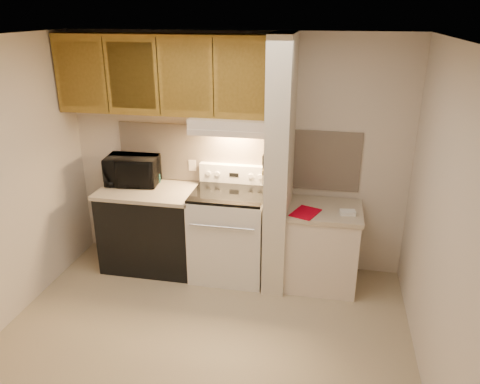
# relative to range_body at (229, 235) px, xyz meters

# --- Properties ---
(floor) EXTENTS (3.60, 3.60, 0.00)m
(floor) POSITION_rel_range_body_xyz_m (0.00, -1.16, -0.46)
(floor) COLOR tan
(floor) RESTS_ON ground
(ceiling) EXTENTS (3.60, 3.60, 0.00)m
(ceiling) POSITION_rel_range_body_xyz_m (0.00, -1.16, 2.04)
(ceiling) COLOR white
(ceiling) RESTS_ON wall_back
(wall_back) EXTENTS (3.60, 2.50, 0.02)m
(wall_back) POSITION_rel_range_body_xyz_m (0.00, 0.34, 0.79)
(wall_back) COLOR beige
(wall_back) RESTS_ON floor
(wall_right) EXTENTS (0.02, 3.00, 2.50)m
(wall_right) POSITION_rel_range_body_xyz_m (1.80, -1.16, 0.79)
(wall_right) COLOR beige
(wall_right) RESTS_ON floor
(backsplash) EXTENTS (2.60, 0.02, 0.63)m
(backsplash) POSITION_rel_range_body_xyz_m (0.00, 0.33, 0.78)
(backsplash) COLOR beige
(backsplash) RESTS_ON wall_back
(range_body) EXTENTS (0.76, 0.65, 0.92)m
(range_body) POSITION_rel_range_body_xyz_m (0.00, 0.00, 0.00)
(range_body) COLOR silver
(range_body) RESTS_ON floor
(oven_window) EXTENTS (0.50, 0.01, 0.30)m
(oven_window) POSITION_rel_range_body_xyz_m (0.00, -0.32, 0.04)
(oven_window) COLOR black
(oven_window) RESTS_ON range_body
(oven_handle) EXTENTS (0.65, 0.02, 0.02)m
(oven_handle) POSITION_rel_range_body_xyz_m (0.00, -0.35, 0.26)
(oven_handle) COLOR silver
(oven_handle) RESTS_ON range_body
(cooktop) EXTENTS (0.74, 0.64, 0.03)m
(cooktop) POSITION_rel_range_body_xyz_m (0.00, 0.00, 0.48)
(cooktop) COLOR black
(cooktop) RESTS_ON range_body
(range_backguard) EXTENTS (0.76, 0.08, 0.20)m
(range_backguard) POSITION_rel_range_body_xyz_m (0.00, 0.28, 0.59)
(range_backguard) COLOR silver
(range_backguard) RESTS_ON range_body
(range_display) EXTENTS (0.10, 0.01, 0.04)m
(range_display) POSITION_rel_range_body_xyz_m (0.00, 0.24, 0.59)
(range_display) COLOR black
(range_display) RESTS_ON range_backguard
(range_knob_left_outer) EXTENTS (0.05, 0.02, 0.05)m
(range_knob_left_outer) POSITION_rel_range_body_xyz_m (-0.28, 0.24, 0.59)
(range_knob_left_outer) COLOR silver
(range_knob_left_outer) RESTS_ON range_backguard
(range_knob_left_inner) EXTENTS (0.05, 0.02, 0.05)m
(range_knob_left_inner) POSITION_rel_range_body_xyz_m (-0.18, 0.24, 0.59)
(range_knob_left_inner) COLOR silver
(range_knob_left_inner) RESTS_ON range_backguard
(range_knob_right_inner) EXTENTS (0.05, 0.02, 0.05)m
(range_knob_right_inner) POSITION_rel_range_body_xyz_m (0.18, 0.24, 0.59)
(range_knob_right_inner) COLOR silver
(range_knob_right_inner) RESTS_ON range_backguard
(range_knob_right_outer) EXTENTS (0.05, 0.02, 0.05)m
(range_knob_right_outer) POSITION_rel_range_body_xyz_m (0.28, 0.24, 0.59)
(range_knob_right_outer) COLOR silver
(range_knob_right_outer) RESTS_ON range_backguard
(dishwasher_front) EXTENTS (1.00, 0.63, 0.87)m
(dishwasher_front) POSITION_rel_range_body_xyz_m (-0.88, 0.01, -0.03)
(dishwasher_front) COLOR black
(dishwasher_front) RESTS_ON floor
(left_countertop) EXTENTS (1.04, 0.67, 0.04)m
(left_countertop) POSITION_rel_range_body_xyz_m (-0.88, 0.01, 0.43)
(left_countertop) COLOR #BBAB91
(left_countertop) RESTS_ON dishwasher_front
(spoon_rest) EXTENTS (0.21, 0.10, 0.01)m
(spoon_rest) POSITION_rel_range_body_xyz_m (-1.10, 0.21, 0.46)
(spoon_rest) COLOR black
(spoon_rest) RESTS_ON left_countertop
(teal_jar) EXTENTS (0.11, 0.11, 0.10)m
(teal_jar) POSITION_rel_range_body_xyz_m (-0.87, 0.23, 0.50)
(teal_jar) COLOR #1E605E
(teal_jar) RESTS_ON left_countertop
(outlet) EXTENTS (0.08, 0.01, 0.12)m
(outlet) POSITION_rel_range_body_xyz_m (-0.48, 0.32, 0.64)
(outlet) COLOR beige
(outlet) RESTS_ON backsplash
(microwave) EXTENTS (0.59, 0.43, 0.31)m
(microwave) POSITION_rel_range_body_xyz_m (-1.10, 0.15, 0.60)
(microwave) COLOR black
(microwave) RESTS_ON left_countertop
(partition_pillar) EXTENTS (0.22, 0.70, 2.50)m
(partition_pillar) POSITION_rel_range_body_xyz_m (0.51, -0.01, 0.79)
(partition_pillar) COLOR beige
(partition_pillar) RESTS_ON floor
(pillar_trim) EXTENTS (0.01, 0.70, 0.04)m
(pillar_trim) POSITION_rel_range_body_xyz_m (0.39, -0.01, 0.84)
(pillar_trim) COLOR olive
(pillar_trim) RESTS_ON partition_pillar
(knife_strip) EXTENTS (0.02, 0.42, 0.04)m
(knife_strip) POSITION_rel_range_body_xyz_m (0.39, -0.06, 0.86)
(knife_strip) COLOR black
(knife_strip) RESTS_ON partition_pillar
(knife_blade_a) EXTENTS (0.01, 0.03, 0.16)m
(knife_blade_a) POSITION_rel_range_body_xyz_m (0.38, -0.22, 0.76)
(knife_blade_a) COLOR silver
(knife_blade_a) RESTS_ON knife_strip
(knife_handle_a) EXTENTS (0.02, 0.02, 0.10)m
(knife_handle_a) POSITION_rel_range_body_xyz_m (0.38, -0.20, 0.91)
(knife_handle_a) COLOR black
(knife_handle_a) RESTS_ON knife_strip
(knife_blade_b) EXTENTS (0.01, 0.04, 0.18)m
(knife_blade_b) POSITION_rel_range_body_xyz_m (0.38, -0.13, 0.75)
(knife_blade_b) COLOR silver
(knife_blade_b) RESTS_ON knife_strip
(knife_handle_b) EXTENTS (0.02, 0.02, 0.10)m
(knife_handle_b) POSITION_rel_range_body_xyz_m (0.38, -0.15, 0.91)
(knife_handle_b) COLOR black
(knife_handle_b) RESTS_ON knife_strip
(knife_blade_c) EXTENTS (0.01, 0.04, 0.20)m
(knife_blade_c) POSITION_rel_range_body_xyz_m (0.38, -0.06, 0.74)
(knife_blade_c) COLOR silver
(knife_blade_c) RESTS_ON knife_strip
(knife_handle_c) EXTENTS (0.02, 0.02, 0.10)m
(knife_handle_c) POSITION_rel_range_body_xyz_m (0.38, -0.06, 0.91)
(knife_handle_c) COLOR black
(knife_handle_c) RESTS_ON knife_strip
(knife_blade_d) EXTENTS (0.01, 0.04, 0.16)m
(knife_blade_d) POSITION_rel_range_body_xyz_m (0.38, 0.02, 0.76)
(knife_blade_d) COLOR silver
(knife_blade_d) RESTS_ON knife_strip
(knife_handle_d) EXTENTS (0.02, 0.02, 0.10)m
(knife_handle_d) POSITION_rel_range_body_xyz_m (0.38, 0.02, 0.91)
(knife_handle_d) COLOR black
(knife_handle_d) RESTS_ON knife_strip
(knife_blade_e) EXTENTS (0.01, 0.04, 0.18)m
(knife_blade_e) POSITION_rel_range_body_xyz_m (0.38, 0.12, 0.75)
(knife_blade_e) COLOR silver
(knife_blade_e) RESTS_ON knife_strip
(knife_handle_e) EXTENTS (0.02, 0.02, 0.10)m
(knife_handle_e) POSITION_rel_range_body_xyz_m (0.38, 0.12, 0.91)
(knife_handle_e) COLOR black
(knife_handle_e) RESTS_ON knife_strip
(oven_mitt) EXTENTS (0.03, 0.09, 0.23)m
(oven_mitt) POSITION_rel_range_body_xyz_m (0.38, 0.17, 0.75)
(oven_mitt) COLOR slate
(oven_mitt) RESTS_ON partition_pillar
(right_cab_base) EXTENTS (0.70, 0.60, 0.81)m
(right_cab_base) POSITION_rel_range_body_xyz_m (0.97, -0.01, -0.06)
(right_cab_base) COLOR beige
(right_cab_base) RESTS_ON floor
(right_countertop) EXTENTS (0.74, 0.64, 0.04)m
(right_countertop) POSITION_rel_range_body_xyz_m (0.97, -0.01, 0.37)
(right_countertop) COLOR #BBAB91
(right_countertop) RESTS_ON right_cab_base
(red_folder) EXTENTS (0.31, 0.36, 0.01)m
(red_folder) POSITION_rel_range_body_xyz_m (0.79, -0.16, 0.39)
(red_folder) COLOR #AB0015
(red_folder) RESTS_ON right_countertop
(white_box) EXTENTS (0.16, 0.11, 0.04)m
(white_box) POSITION_rel_range_body_xyz_m (1.19, -0.11, 0.41)
(white_box) COLOR white
(white_box) RESTS_ON right_countertop
(range_hood) EXTENTS (0.78, 0.44, 0.15)m
(range_hood) POSITION_rel_range_body_xyz_m (0.00, 0.12, 1.17)
(range_hood) COLOR beige
(range_hood) RESTS_ON upper_cabinets
(hood_lip) EXTENTS (0.78, 0.04, 0.06)m
(hood_lip) POSITION_rel_range_body_xyz_m (0.00, -0.08, 1.12)
(hood_lip) COLOR beige
(hood_lip) RESTS_ON range_hood
(upper_cabinets) EXTENTS (2.18, 0.33, 0.77)m
(upper_cabinets) POSITION_rel_range_body_xyz_m (-0.69, 0.17, 1.62)
(upper_cabinets) COLOR olive
(upper_cabinets) RESTS_ON wall_back
(cab_door_a) EXTENTS (0.46, 0.01, 0.63)m
(cab_door_a) POSITION_rel_range_body_xyz_m (-1.51, 0.01, 1.62)
(cab_door_a) COLOR olive
(cab_door_a) RESTS_ON upper_cabinets
(cab_gap_a) EXTENTS (0.01, 0.01, 0.73)m
(cab_gap_a) POSITION_rel_range_body_xyz_m (-1.23, 0.01, 1.62)
(cab_gap_a) COLOR black
(cab_gap_a) RESTS_ON upper_cabinets
(cab_door_b) EXTENTS (0.46, 0.01, 0.63)m
(cab_door_b) POSITION_rel_range_body_xyz_m (-0.96, 0.01, 1.62)
(cab_door_b) COLOR olive
(cab_door_b) RESTS_ON upper_cabinets
(cab_gap_b) EXTENTS (0.01, 0.01, 0.73)m
(cab_gap_b) POSITION_rel_range_body_xyz_m (-0.69, 0.01, 1.62)
(cab_gap_b) COLOR black
(cab_gap_b) RESTS_ON upper_cabinets
(cab_door_c) EXTENTS (0.46, 0.01, 0.63)m
(cab_door_c) POSITION_rel_range_body_xyz_m (-0.42, 0.01, 1.62)
(cab_door_c) COLOR olive
(cab_door_c) RESTS_ON upper_cabinets
(cab_gap_c) EXTENTS (0.01, 0.01, 0.73)m
(cab_gap_c) POSITION_rel_range_body_xyz_m (-0.14, 0.01, 1.62)
(cab_gap_c) COLOR black
(cab_gap_c) RESTS_ON upper_cabinets
(cab_door_d) EXTENTS (0.46, 0.01, 0.63)m
(cab_door_d) POSITION_rel_range_body_xyz_m (0.13, 0.01, 1.62)
(cab_door_d) COLOR olive
(cab_door_d) RESTS_ON upper_cabinets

